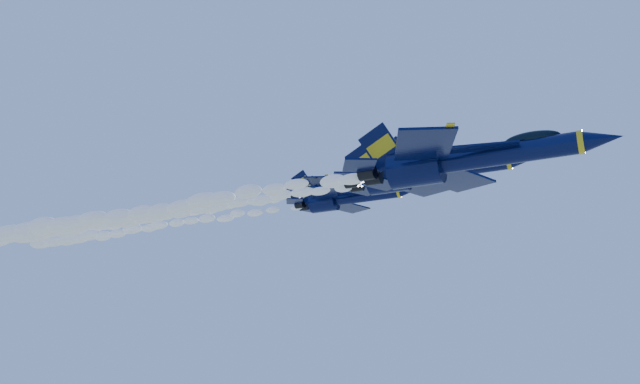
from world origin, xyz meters
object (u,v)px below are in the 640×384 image
at_px(jet_third, 347,198).
at_px(jet_second, 425,172).
at_px(jet_lead, 465,159).
at_px(jet_fourth, 342,189).

bearing_deg(jet_third, jet_second, -36.79).
height_order(jet_lead, jet_third, jet_third).
relative_size(jet_third, jet_fourth, 0.94).
height_order(jet_second, jet_fourth, jet_fourth).
xyz_separation_m(jet_lead, jet_second, (-6.26, 10.82, 3.17)).
xyz_separation_m(jet_second, jet_third, (-12.29, 9.19, 1.34)).
xyz_separation_m(jet_lead, jet_fourth, (-21.92, 25.96, 7.83)).
distance_m(jet_lead, jet_third, 27.67).
relative_size(jet_lead, jet_third, 1.28).
distance_m(jet_second, jet_third, 15.41).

